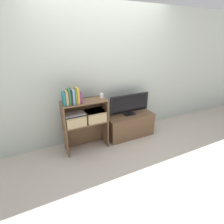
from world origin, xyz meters
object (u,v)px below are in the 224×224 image
at_px(tv_stand, 129,124).
at_px(book_olive, 75,97).
at_px(book_skyblue, 73,97).
at_px(storage_basket_left, 75,119).
at_px(book_plum, 80,97).
at_px(baby_monitor, 102,96).
at_px(laptop, 74,114).
at_px(book_teal, 64,99).
at_px(book_charcoal, 71,97).
at_px(tv, 130,104).
at_px(book_tan, 67,98).
at_px(book_forest, 69,97).
at_px(book_mustard, 77,96).
at_px(storage_basket_right, 95,115).

distance_m(tv_stand, book_olive, 1.32).
xyz_separation_m(book_skyblue, storage_basket_left, (0.00, 0.04, -0.39)).
bearing_deg(book_plum, book_skyblue, 180.00).
relative_size(book_skyblue, baby_monitor, 1.91).
xyz_separation_m(tv_stand, baby_monitor, (-0.61, -0.07, 0.72)).
bearing_deg(laptop, tv_stand, 4.62).
bearing_deg(baby_monitor, storage_basket_left, -178.23).
height_order(tv_stand, book_teal, book_teal).
bearing_deg(book_charcoal, tv, 6.25).
bearing_deg(book_charcoal, book_teal, 180.00).
bearing_deg(storage_basket_left, book_plum, -19.70).
height_order(book_tan, book_forest, book_forest).
height_order(tv, book_charcoal, book_charcoal).
distance_m(book_teal, book_forest, 0.08).
height_order(book_olive, book_mustard, book_mustard).
distance_m(book_tan, book_mustard, 0.17).
bearing_deg(tv, book_forest, -173.91).
xyz_separation_m(book_charcoal, book_skyblue, (0.03, 0.00, -0.01)).
height_order(book_tan, book_mustard, book_mustard).
bearing_deg(book_tan, storage_basket_left, 19.52).
bearing_deg(book_charcoal, book_plum, 0.00).
distance_m(tv, storage_basket_right, 0.75).
bearing_deg(tv_stand, book_mustard, -173.06).
height_order(book_charcoal, book_mustard, book_mustard).
height_order(tv_stand, book_tan, book_tan).
height_order(book_olive, book_plum, book_olive).
bearing_deg(book_olive, book_mustard, 0.00).
height_order(book_forest, book_charcoal, book_forest).
bearing_deg(storage_basket_left, book_skyblue, -96.90).
height_order(book_skyblue, baby_monitor, book_skyblue).
relative_size(book_teal, book_mustard, 0.84).
height_order(tv_stand, storage_basket_right, storage_basket_right).
distance_m(tv_stand, book_charcoal, 1.39).
bearing_deg(book_forest, tv_stand, 6.17).
height_order(tv, baby_monitor, baby_monitor).
relative_size(book_olive, laptop, 0.65).
bearing_deg(tv, tv_stand, 90.00).
xyz_separation_m(tv_stand, book_tan, (-1.20, -0.13, 0.78)).
relative_size(tv, book_charcoal, 3.45).
relative_size(tv, storage_basket_right, 2.48).
distance_m(book_skyblue, baby_monitor, 0.50).
xyz_separation_m(book_teal, book_plum, (0.25, 0.00, -0.01)).
distance_m(baby_monitor, storage_basket_right, 0.35).
height_order(book_skyblue, book_plum, book_skyblue).
relative_size(book_mustard, baby_monitor, 2.11).
xyz_separation_m(book_charcoal, book_olive, (0.07, 0.00, -0.01)).
xyz_separation_m(tv, book_skyblue, (-1.10, -0.12, 0.34)).
bearing_deg(book_forest, book_plum, 0.00).
height_order(book_teal, baby_monitor, book_teal).
bearing_deg(laptop, storage_basket_right, 0.00).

